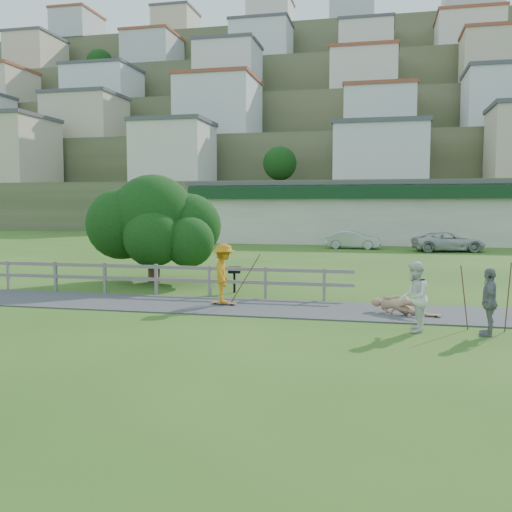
{
  "coord_description": "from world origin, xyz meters",
  "views": [
    {
      "loc": [
        3.88,
        -15.63,
        3.2
      ],
      "look_at": [
        -0.05,
        2.0,
        1.58
      ],
      "focal_mm": 40.0,
      "sensor_mm": 36.0,
      "label": 1
    }
  ],
  "objects_px": {
    "skater_fallen": "(398,305)",
    "bbq": "(234,280)",
    "spectator_a": "(414,297)",
    "tree": "(154,240)",
    "spectator_b": "(489,302)",
    "car_silver": "(353,240)",
    "skater_rider": "(224,276)",
    "car_white": "(449,242)"
  },
  "relations": [
    {
      "from": "spectator_a",
      "to": "skater_fallen",
      "type": "bearing_deg",
      "value": -164.7
    },
    {
      "from": "spectator_b",
      "to": "car_white",
      "type": "distance_m",
      "value": 26.46
    },
    {
      "from": "skater_rider",
      "to": "spectator_b",
      "type": "height_order",
      "value": "skater_rider"
    },
    {
      "from": "car_white",
      "to": "tree",
      "type": "xyz_separation_m",
      "value": [
        -13.68,
        -19.1,
        1.09
      ]
    },
    {
      "from": "car_silver",
      "to": "tree",
      "type": "relative_size",
      "value": 0.71
    },
    {
      "from": "car_silver",
      "to": "tree",
      "type": "distance_m",
      "value": 21.6
    },
    {
      "from": "spectator_a",
      "to": "spectator_b",
      "type": "xyz_separation_m",
      "value": [
        1.77,
        -0.04,
        -0.05
      ]
    },
    {
      "from": "skater_rider",
      "to": "tree",
      "type": "relative_size",
      "value": 0.34
    },
    {
      "from": "skater_rider",
      "to": "spectator_b",
      "type": "bearing_deg",
      "value": -123.28
    },
    {
      "from": "skater_fallen",
      "to": "car_silver",
      "type": "xyz_separation_m",
      "value": [
        -2.58,
        25.52,
        0.35
      ]
    },
    {
      "from": "skater_fallen",
      "to": "tree",
      "type": "bearing_deg",
      "value": 93.84
    },
    {
      "from": "skater_fallen",
      "to": "bbq",
      "type": "xyz_separation_m",
      "value": [
        -5.73,
        3.15,
        0.18
      ]
    },
    {
      "from": "skater_rider",
      "to": "bbq",
      "type": "distance_m",
      "value": 2.77
    },
    {
      "from": "skater_rider",
      "to": "spectator_b",
      "type": "distance_m",
      "value": 7.91
    },
    {
      "from": "car_silver",
      "to": "tree",
      "type": "bearing_deg",
      "value": 165.14
    },
    {
      "from": "spectator_b",
      "to": "tree",
      "type": "bearing_deg",
      "value": -114.41
    },
    {
      "from": "spectator_b",
      "to": "car_silver",
      "type": "relative_size",
      "value": 0.42
    },
    {
      "from": "skater_fallen",
      "to": "bbq",
      "type": "relative_size",
      "value": 1.73
    },
    {
      "from": "skater_rider",
      "to": "bbq",
      "type": "xyz_separation_m",
      "value": [
        -0.36,
        2.7,
        -0.47
      ]
    },
    {
      "from": "bbq",
      "to": "spectator_a",
      "type": "bearing_deg",
      "value": -52.2
    },
    {
      "from": "spectator_a",
      "to": "skater_rider",
      "type": "bearing_deg",
      "value": -107.98
    },
    {
      "from": "car_silver",
      "to": "bbq",
      "type": "height_order",
      "value": "car_silver"
    },
    {
      "from": "spectator_a",
      "to": "bbq",
      "type": "height_order",
      "value": "spectator_a"
    },
    {
      "from": "skater_fallen",
      "to": "spectator_a",
      "type": "relative_size",
      "value": 0.92
    },
    {
      "from": "skater_rider",
      "to": "spectator_a",
      "type": "height_order",
      "value": "skater_rider"
    },
    {
      "from": "skater_rider",
      "to": "tree",
      "type": "height_order",
      "value": "tree"
    },
    {
      "from": "skater_fallen",
      "to": "tree",
      "type": "xyz_separation_m",
      "value": [
        -9.71,
        5.16,
        1.46
      ]
    },
    {
      "from": "skater_rider",
      "to": "skater_fallen",
      "type": "relative_size",
      "value": 1.14
    },
    {
      "from": "car_silver",
      "to": "tree",
      "type": "height_order",
      "value": "tree"
    },
    {
      "from": "skater_fallen",
      "to": "skater_rider",
      "type": "bearing_deg",
      "value": 117.09
    },
    {
      "from": "car_white",
      "to": "tree",
      "type": "height_order",
      "value": "tree"
    },
    {
      "from": "spectator_b",
      "to": "skater_rider",
      "type": "bearing_deg",
      "value": -101.77
    },
    {
      "from": "car_silver",
      "to": "car_white",
      "type": "relative_size",
      "value": 0.82
    },
    {
      "from": "car_silver",
      "to": "skater_fallen",
      "type": "bearing_deg",
      "value": -169.78
    },
    {
      "from": "car_white",
      "to": "tree",
      "type": "bearing_deg",
      "value": 132.49
    },
    {
      "from": "car_white",
      "to": "spectator_b",
      "type": "bearing_deg",
      "value": 164.08
    },
    {
      "from": "skater_rider",
      "to": "bbq",
      "type": "bearing_deg",
      "value": -6.56
    },
    {
      "from": "spectator_a",
      "to": "car_white",
      "type": "height_order",
      "value": "spectator_a"
    },
    {
      "from": "car_white",
      "to": "bbq",
      "type": "distance_m",
      "value": 23.24
    },
    {
      "from": "skater_fallen",
      "to": "car_white",
      "type": "height_order",
      "value": "car_white"
    },
    {
      "from": "spectator_b",
      "to": "tree",
      "type": "xyz_separation_m",
      "value": [
        -11.82,
        7.3,
        0.92
      ]
    },
    {
      "from": "tree",
      "to": "car_silver",
      "type": "bearing_deg",
      "value": 70.7
    }
  ]
}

